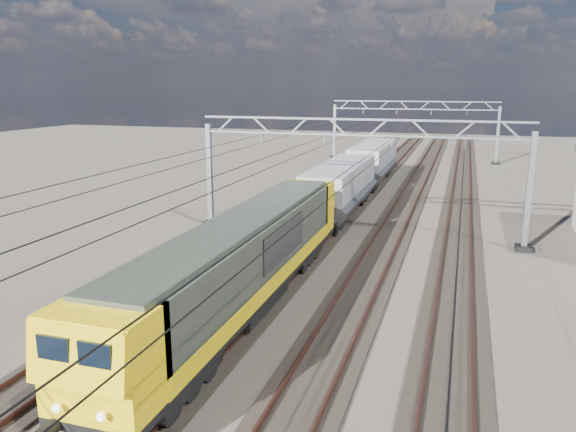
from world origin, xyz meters
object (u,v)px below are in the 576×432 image
(hopper_wagon_lead, at_px, (340,186))
(hopper_wagon_mid, at_px, (373,160))
(catenary_gantry_mid, at_px, (356,173))
(locomotive, at_px, (244,259))
(catenary_gantry_far, at_px, (413,128))

(hopper_wagon_lead, distance_m, hopper_wagon_mid, 14.20)
(catenary_gantry_mid, bearing_deg, locomotive, -98.86)
(hopper_wagon_lead, bearing_deg, hopper_wagon_mid, 90.00)
(catenary_gantry_mid, relative_size, catenary_gantry_far, 1.00)
(locomotive, bearing_deg, catenary_gantry_far, 87.65)
(catenary_gantry_far, bearing_deg, hopper_wagon_lead, -93.68)
(locomotive, distance_m, hopper_wagon_mid, 31.90)
(catenary_gantry_mid, bearing_deg, catenary_gantry_far, 90.00)
(hopper_wagon_lead, bearing_deg, locomotive, -90.00)
(catenary_gantry_far, relative_size, locomotive, 0.94)
(locomotive, bearing_deg, hopper_wagon_lead, 90.00)
(catenary_gantry_mid, bearing_deg, hopper_wagon_mid, 95.99)
(locomotive, xyz_separation_m, hopper_wagon_mid, (-0.00, 31.90, -0.09))
(catenary_gantry_far, xyz_separation_m, hopper_wagon_mid, (-2.00, -16.93, -1.67))
(hopper_wagon_mid, bearing_deg, locomotive, -90.00)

